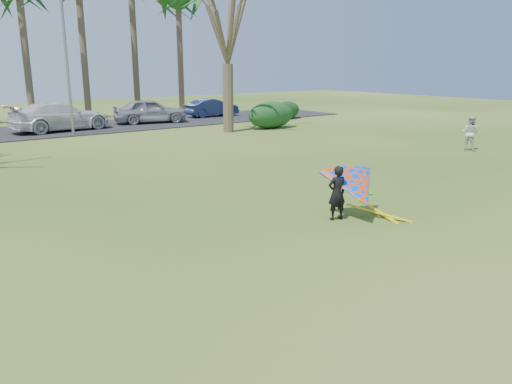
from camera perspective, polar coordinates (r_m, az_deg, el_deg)
ground at (r=10.51m, az=6.65°, el=-8.01°), size 100.00×100.00×0.00m
parking_strip at (r=32.92m, az=-25.04°, el=6.19°), size 46.00×7.00×0.06m
bare_tree_right at (r=30.19m, az=-3.33°, el=19.32°), size 6.27×6.27×9.21m
streetlight at (r=30.32m, az=-20.58°, el=14.46°), size 2.28×0.18×8.00m
hedge_near at (r=31.91m, az=1.76°, el=8.79°), size 3.38×1.53×1.69m
hedge_far at (r=37.43m, az=3.49°, el=9.31°), size 2.35×1.10×1.31m
car_3 at (r=32.60m, az=-21.44°, el=8.05°), size 6.14×3.14×1.70m
car_4 at (r=35.17m, az=-12.03°, el=9.08°), size 5.16×2.97×1.65m
car_5 at (r=38.87m, az=-5.05°, el=9.59°), size 4.11×1.51×1.34m
pedestrian_a at (r=25.76m, az=23.29°, el=6.22°), size 0.71×0.87×1.65m
kite_flyer at (r=13.31m, az=11.23°, el=0.44°), size 2.13×2.39×2.02m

